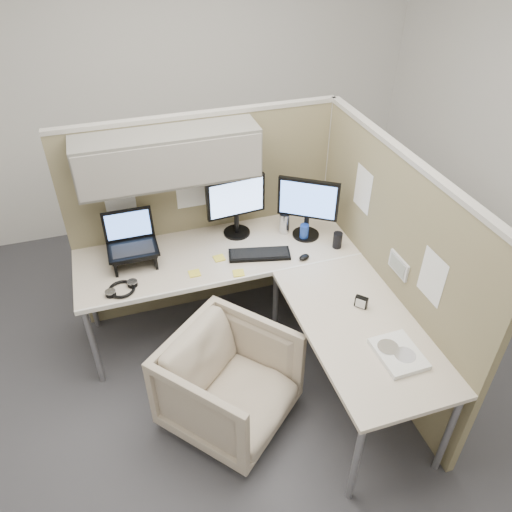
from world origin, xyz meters
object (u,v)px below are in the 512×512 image
object	(u,v)px
desk	(265,285)
keyboard	(259,254)
monitor_left	(236,202)
office_chair	(230,380)

from	to	relation	value
desk	keyboard	world-z (taller)	keyboard
monitor_left	desk	bearing A→B (deg)	-92.83
desk	keyboard	distance (m)	0.28
desk	monitor_left	distance (m)	0.67
desk	office_chair	size ratio (longest dim) A/B	2.74
monitor_left	keyboard	size ratio (longest dim) A/B	1.07
office_chair	monitor_left	world-z (taller)	monitor_left
desk	keyboard	size ratio (longest dim) A/B	4.61
office_chair	monitor_left	size ratio (longest dim) A/B	1.57
monitor_left	keyboard	xyz separation A→B (m)	(0.07, -0.32, -0.26)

